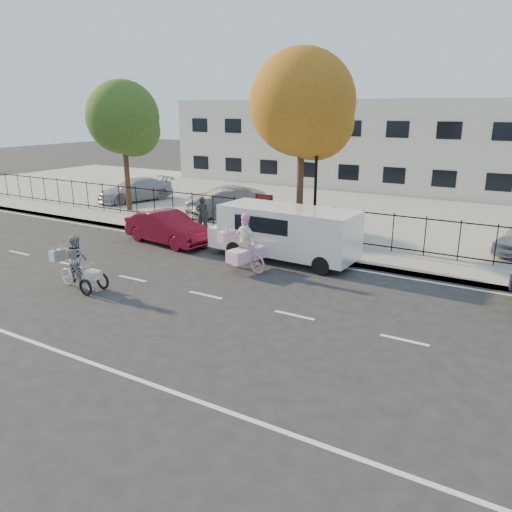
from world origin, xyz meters
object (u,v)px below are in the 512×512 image
Objects in this scene: unicorn_bike at (245,249)px; white_van at (285,231)px; lamppost at (316,170)px; lot_car_c at (224,202)px; pedestrian at (202,215)px; zebra_trike at (78,268)px; red_sedan at (168,228)px; lot_car_a at (135,190)px; lot_car_b at (225,198)px.

unicorn_bike is 1.95m from white_van.
lot_car_c is (-6.28, 2.77, -2.30)m from lamppost.
pedestrian is 0.40× the size of lot_car_c.
white_van is at bearing -33.14° from zebra_trike.
red_sedan is 1.01× the size of lot_car_c.
lot_car_c is at bearing 156.22° from lamppost.
unicorn_bike reaches higher than lot_car_c.
lot_car_a is (-8.12, 4.31, -0.14)m from pedestrian.
unicorn_bike is at bearing -13.34° from lot_car_a.
lamppost is at bearing -25.69° from zebra_trike.
lot_car_a is at bearing 59.88° from red_sedan.
lot_car_c is (0.85, -1.31, 0.03)m from lot_car_b.
white_van is (4.18, 6.00, 0.43)m from zebra_trike.
zebra_trike is 1.24× the size of pedestrian.
lot_car_a is 6.84m from lot_car_c.
unicorn_bike is at bearing -36.94° from lot_car_c.
lot_car_b is (-2.82, 12.38, 0.11)m from zebra_trike.
lamppost is 6.52m from red_sedan.
red_sedan is 0.90× the size of lot_car_b.
unicorn_bike is at bearing -98.70° from red_sedan.
red_sedan is at bearing 85.38° from unicorn_bike.
lot_car_b is at bearing 22.57° from red_sedan.
lamppost is 0.96× the size of lot_car_b.
lamppost is 0.77× the size of white_van.
lamppost is 9.67m from zebra_trike.
lamppost is 0.95× the size of lot_car_a.
pedestrian reaches higher than zebra_trike.
red_sedan is (-5.42, -2.67, -2.44)m from lamppost.
unicorn_bike reaches higher than white_van.
lamppost is 7.24m from lot_car_c.
unicorn_bike is (3.55, 4.19, 0.09)m from zebra_trike.
zebra_trike is (-4.31, -8.30, -2.45)m from lamppost.
unicorn_bike reaches higher than zebra_trike.
white_van is 7.98m from lot_car_c.
lot_car_c is at bearing -36.04° from lot_car_b.
lot_car_b is (-2.16, 4.97, -0.18)m from pedestrian.
lot_car_c is (-0.86, 5.44, 0.14)m from red_sedan.
unicorn_bike is 8.82m from lot_car_c.
lamppost is 5.49m from pedestrian.
lot_car_b is at bearing 139.89° from white_van.
lot_car_b is (5.96, 0.66, -0.03)m from lot_car_a.
lamppost is 2.16× the size of zebra_trike.
lot_car_b is (-7.13, 4.08, -2.34)m from lamppost.
unicorn_bike is 5.30m from pedestrian.
white_van is at bearing -93.15° from lamppost.
lot_car_b is at bearing 24.38° from lot_car_a.
zebra_trike is at bearing -65.61° from lot_car_c.
pedestrian is (0.45, 1.79, 0.29)m from red_sedan.
pedestrian is (-0.66, 7.41, 0.29)m from zebra_trike.
lot_car_c is (-6.16, 5.07, -0.29)m from white_van.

